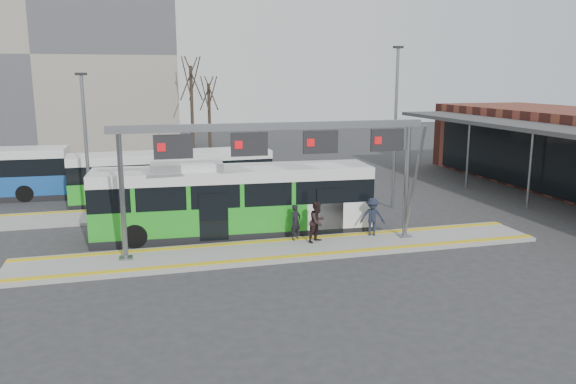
% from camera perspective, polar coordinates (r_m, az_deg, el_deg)
% --- Properties ---
extents(ground, '(120.00, 120.00, 0.00)m').
position_cam_1_polar(ground, '(23.57, -0.05, -6.03)').
color(ground, '#2D2D30').
rests_on(ground, ground).
extents(platform_main, '(22.00, 3.00, 0.15)m').
position_cam_1_polar(platform_main, '(23.55, -0.05, -5.86)').
color(platform_main, gray).
rests_on(platform_main, ground).
extents(platform_second, '(20.00, 3.00, 0.15)m').
position_cam_1_polar(platform_second, '(30.57, -11.27, -1.98)').
color(platform_second, gray).
rests_on(platform_second, ground).
extents(tactile_main, '(22.00, 2.65, 0.02)m').
position_cam_1_polar(tactile_main, '(23.52, -0.05, -5.66)').
color(tactile_main, gold).
rests_on(tactile_main, platform_main).
extents(tactile_second, '(20.00, 0.35, 0.02)m').
position_cam_1_polar(tactile_second, '(31.67, -11.43, -1.35)').
color(tactile_second, gold).
rests_on(tactile_second, platform_second).
extents(gantry, '(13.00, 1.68, 5.20)m').
position_cam_1_polar(gantry, '(22.80, -1.06, 4.44)').
color(gantry, slate).
rests_on(gantry, platform_main).
extents(apartment_block, '(24.50, 12.50, 18.40)m').
position_cam_1_polar(apartment_block, '(58.29, -23.80, 12.71)').
color(apartment_block, gray).
rests_on(apartment_block, ground).
extents(hero_bus, '(12.66, 3.39, 3.44)m').
position_cam_1_polar(hero_bus, '(25.76, -5.57, -0.92)').
color(hero_bus, black).
rests_on(hero_bus, ground).
extents(bg_bus_green, '(11.62, 3.06, 2.88)m').
position_cam_1_polar(bg_bus_green, '(33.52, -11.64, 1.55)').
color(bg_bus_green, black).
rests_on(bg_bus_green, ground).
extents(passenger_a, '(0.68, 0.61, 1.56)m').
position_cam_1_polar(passenger_a, '(24.49, 0.79, -3.09)').
color(passenger_a, black).
rests_on(passenger_a, platform_main).
extents(passenger_b, '(1.09, 1.03, 1.78)m').
position_cam_1_polar(passenger_b, '(24.19, 3.01, -3.02)').
color(passenger_b, black).
rests_on(passenger_b, platform_main).
extents(passenger_c, '(1.25, 0.97, 1.71)m').
position_cam_1_polar(passenger_c, '(25.42, 8.57, -2.50)').
color(passenger_c, '#1B2131').
rests_on(passenger_c, platform_main).
extents(tree_left, '(1.40, 1.40, 9.13)m').
position_cam_1_polar(tree_left, '(49.11, -9.83, 11.22)').
color(tree_left, '#382B21').
rests_on(tree_left, ground).
extents(tree_mid, '(1.40, 1.40, 7.44)m').
position_cam_1_polar(tree_mid, '(51.14, -8.05, 9.84)').
color(tree_mid, '#382B21').
rests_on(tree_mid, ground).
extents(lamp_west, '(0.50, 0.25, 7.33)m').
position_cam_1_polar(lamp_west, '(27.21, -19.79, 4.10)').
color(lamp_west, slate).
rests_on(lamp_west, ground).
extents(lamp_east, '(0.50, 0.25, 8.73)m').
position_cam_1_polar(lamp_east, '(31.04, 10.85, 6.74)').
color(lamp_east, slate).
rests_on(lamp_east, ground).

